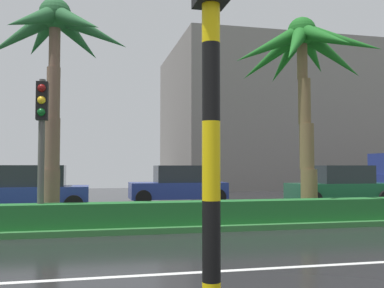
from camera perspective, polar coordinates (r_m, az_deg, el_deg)
name	(u,v)px	position (r m, az deg, el deg)	size (l,w,h in m)	color
palm_tree_centre_left	(56,45)	(13.42, -17.17, 12.09)	(4.16, 4.06, 6.32)	brown
palm_tree_centre	(304,59)	(14.72, 14.25, 10.62)	(4.70, 4.79, 6.29)	brown
traffic_signal_median_right	(42,125)	(11.67, -18.88, 2.34)	(0.28, 0.43, 3.72)	#4C4C47
traffic_signal_foreground	(210,34)	(4.01, 2.39, 14.00)	(0.28, 0.43, 4.13)	yellow
car_in_traffic_third	(29,190)	(16.98, -20.38, -5.61)	(4.30, 2.02, 1.72)	navy
car_in_traffic_fourth	(179,185)	(20.01, -1.74, -5.36)	(4.30, 2.02, 1.72)	navy
car_in_traffic_fifth	(339,186)	(20.07, 18.54, -5.21)	(4.30, 2.02, 1.72)	#195133
building_far_right	(291,120)	(38.73, 12.65, 2.99)	(20.54, 13.26, 11.25)	slate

